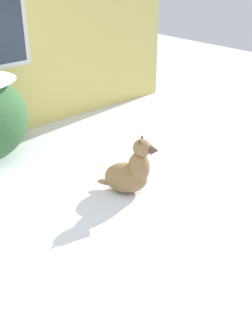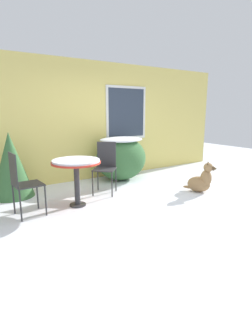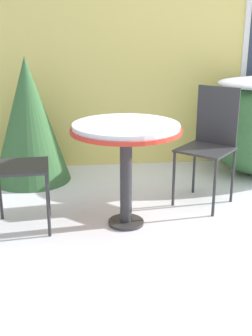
% 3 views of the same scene
% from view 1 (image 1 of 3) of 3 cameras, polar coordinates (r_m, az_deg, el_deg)
% --- Properties ---
extents(ground_plane, '(16.00, 16.00, 0.00)m').
position_cam_1_polar(ground_plane, '(3.81, -15.80, -10.17)').
color(ground_plane, white).
extents(dog, '(0.52, 0.58, 0.62)m').
position_cam_1_polar(dog, '(4.32, 0.65, -0.58)').
color(dog, '#937047').
rests_on(dog, ground_plane).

